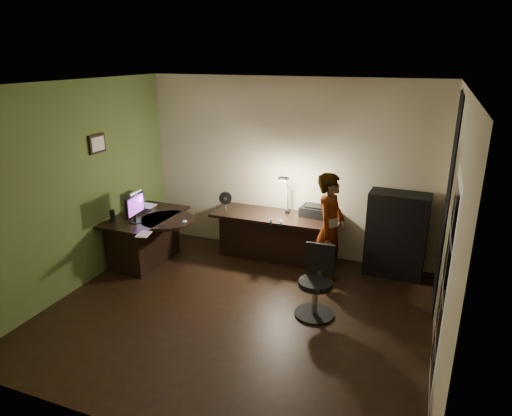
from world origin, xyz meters
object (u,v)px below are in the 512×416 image
(desk_left, at_px, (146,239))
(desk_right, at_px, (276,237))
(monitor, at_px, (134,213))
(office_chair, at_px, (316,283))
(person, at_px, (330,231))
(cabinet, at_px, (396,235))

(desk_left, height_order, desk_right, desk_left)
(desk_left, relative_size, monitor, 2.87)
(office_chair, xyz_separation_m, person, (-0.04, 0.84, 0.35))
(cabinet, distance_m, office_chair, 1.67)
(desk_right, height_order, monitor, monitor)
(person, bearing_deg, desk_left, 102.36)
(desk_left, height_order, office_chair, office_chair)
(desk_right, bearing_deg, person, -28.72)
(person, bearing_deg, office_chair, -171.32)
(desk_right, relative_size, office_chair, 2.22)
(cabinet, height_order, office_chair, cabinet)
(person, bearing_deg, cabinet, -45.52)
(monitor, distance_m, office_chair, 2.75)
(monitor, bearing_deg, cabinet, 13.96)
(desk_left, relative_size, office_chair, 1.49)
(desk_right, relative_size, cabinet, 1.58)
(monitor, bearing_deg, desk_right, 26.25)
(cabinet, bearing_deg, person, -139.31)
(desk_left, distance_m, office_chair, 2.79)
(desk_left, distance_m, desk_right, 1.94)
(office_chair, relative_size, person, 0.55)
(cabinet, xyz_separation_m, person, (-0.81, -0.64, 0.18))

